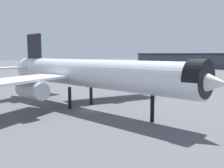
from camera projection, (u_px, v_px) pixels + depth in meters
name	position (u px, v px, depth m)	size (l,w,h in m)	color
ground	(91.00, 110.00, 58.72)	(900.00, 900.00, 0.00)	#56565B
airliner_near_gate	(87.00, 74.00, 60.06)	(64.35, 58.58, 18.66)	silver
traffic_cone_near_nose	(87.00, 87.00, 97.63)	(0.54, 0.54, 0.67)	#F2600C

